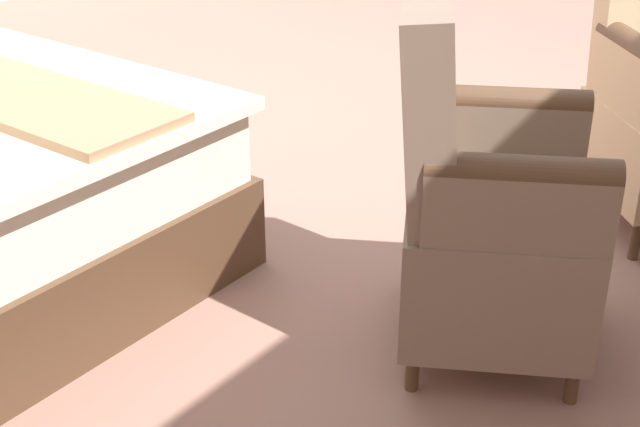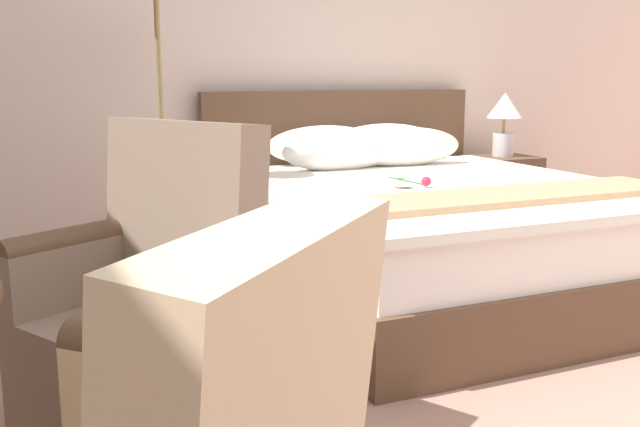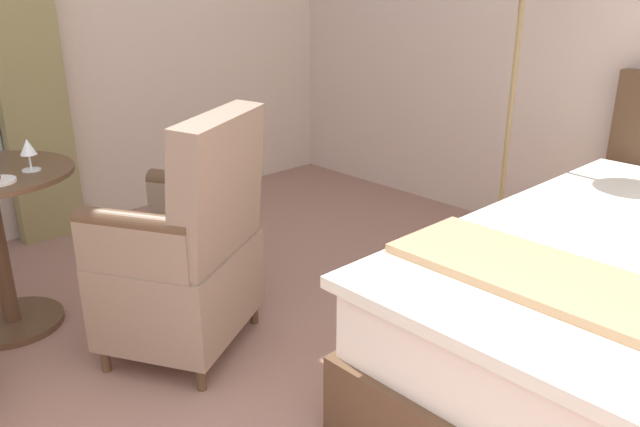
{
  "view_description": "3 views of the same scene",
  "coord_description": "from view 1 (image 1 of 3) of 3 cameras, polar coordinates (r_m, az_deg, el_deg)",
  "views": [
    {
      "loc": [
        -2.37,
        2.88,
        1.48
      ],
      "look_at": [
        -1.3,
        1.45,
        0.58
      ],
      "focal_mm": 50.0,
      "sensor_mm": 36.0,
      "label": 1
    },
    {
      "loc": [
        -1.76,
        -1.07,
        1.12
      ],
      "look_at": [
        -0.75,
        1.25,
        0.62
      ],
      "focal_mm": 40.0,
      "sensor_mm": 36.0,
      "label": 2
    },
    {
      "loc": [
        0.55,
        -0.25,
        1.43
      ],
      "look_at": [
        -1.16,
        1.38,
        0.55
      ],
      "focal_mm": 35.0,
      "sensor_mm": 36.0,
      "label": 3
    }
  ],
  "objects": [
    {
      "name": "armchair_by_window",
      "position": [
        2.43,
        10.4,
        0.25
      ],
      "size": [
        0.74,
        0.76,
        0.99
      ],
      "color": "brown",
      "rests_on": "ground"
    },
    {
      "name": "ground_plane",
      "position": [
        4.02,
        -2.32,
        5.12
      ],
      "size": [
        7.83,
        7.83,
        0.0
      ],
      "primitive_type": "plane",
      "color": "#9B7161"
    }
  ]
}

